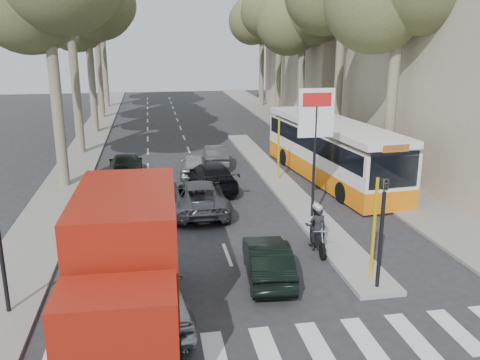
% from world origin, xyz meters
% --- Properties ---
extents(ground, '(120.00, 120.00, 0.00)m').
position_xyz_m(ground, '(0.00, 0.00, 0.00)').
color(ground, '#28282B').
rests_on(ground, ground).
extents(sidewalk_right, '(3.20, 70.00, 0.12)m').
position_xyz_m(sidewalk_right, '(8.60, 25.00, 0.06)').
color(sidewalk_right, gray).
rests_on(sidewalk_right, ground).
extents(median_left, '(2.40, 64.00, 0.12)m').
position_xyz_m(median_left, '(-8.00, 28.00, 0.06)').
color(median_left, gray).
rests_on(median_left, ground).
extents(traffic_island, '(1.50, 26.00, 0.16)m').
position_xyz_m(traffic_island, '(3.25, 11.00, 0.08)').
color(traffic_island, gray).
rests_on(traffic_island, ground).
extents(building_far, '(11.00, 20.00, 16.00)m').
position_xyz_m(building_far, '(15.50, 34.00, 8.00)').
color(building_far, '#B7A88E').
rests_on(building_far, ground).
extents(billboard, '(1.50, 12.10, 5.60)m').
position_xyz_m(billboard, '(3.25, 5.00, 3.70)').
color(billboard, yellow).
rests_on(billboard, ground).
extents(traffic_light_island, '(0.16, 0.41, 3.60)m').
position_xyz_m(traffic_light_island, '(3.25, -1.50, 2.49)').
color(traffic_light_island, black).
rests_on(traffic_light_island, ground).
extents(tree_l_c, '(7.40, 7.20, 13.71)m').
position_xyz_m(tree_l_c, '(-7.77, 28.11, 10.04)').
color(tree_l_c, '#6B604C').
rests_on(tree_l_c, ground).
extents(tree_l_e, '(7.40, 7.20, 14.49)m').
position_xyz_m(tree_l_e, '(-7.97, 44.11, 10.73)').
color(tree_l_e, '#6B604C').
rests_on(tree_l_e, ground).
extents(tree_r_c, '(7.40, 7.20, 13.32)m').
position_xyz_m(tree_r_c, '(9.03, 26.11, 9.69)').
color(tree_r_c, '#6B604C').
rests_on(tree_r_c, ground).
extents(tree_r_e, '(7.40, 7.20, 14.10)m').
position_xyz_m(tree_r_e, '(9.23, 42.11, 10.38)').
color(tree_r_e, '#6B604C').
rests_on(tree_r_e, ground).
extents(silver_hatchback, '(2.18, 4.40, 1.44)m').
position_xyz_m(silver_hatchback, '(-3.50, -2.00, 0.72)').
color(silver_hatchback, '#AEB2B6').
rests_on(silver_hatchback, ground).
extents(dark_hatchback, '(1.70, 3.96, 1.27)m').
position_xyz_m(dark_hatchback, '(0.11, -0.04, 0.63)').
color(dark_hatchback, black).
rests_on(dark_hatchback, ground).
extents(queue_car_a, '(2.42, 5.14, 1.42)m').
position_xyz_m(queue_car_a, '(-1.44, 6.96, 0.71)').
color(queue_car_a, '#494B51').
rests_on(queue_car_a, ground).
extents(queue_car_b, '(2.55, 5.05, 1.41)m').
position_xyz_m(queue_car_b, '(-0.50, 10.22, 0.70)').
color(queue_car_b, black).
rests_on(queue_car_b, ground).
extents(queue_car_c, '(1.95, 3.93, 1.29)m').
position_xyz_m(queue_car_c, '(-1.10, 13.00, 0.64)').
color(queue_car_c, '#ABADB3').
rests_on(queue_car_c, ground).
extents(queue_car_d, '(1.62, 4.00, 1.29)m').
position_xyz_m(queue_car_d, '(0.40, 15.14, 0.65)').
color(queue_car_d, '#4C5054').
rests_on(queue_car_d, ground).
extents(queue_car_e, '(2.05, 4.64, 1.32)m').
position_xyz_m(queue_car_e, '(-4.88, 13.49, 0.66)').
color(queue_car_e, black).
rests_on(queue_car_e, ground).
extents(red_truck, '(2.80, 6.90, 3.64)m').
position_xyz_m(red_truck, '(-4.19, -2.27, 1.93)').
color(red_truck, black).
rests_on(red_truck, ground).
extents(city_bus, '(3.94, 12.61, 3.27)m').
position_xyz_m(city_bus, '(6.20, 11.05, 1.72)').
color(city_bus, orange).
rests_on(city_bus, ground).
extents(motorcycle, '(0.79, 2.12, 1.80)m').
position_xyz_m(motorcycle, '(2.42, 1.96, 0.82)').
color(motorcycle, black).
rests_on(motorcycle, ground).
extents(pedestrian_near, '(1.05, 1.06, 1.71)m').
position_xyz_m(pedestrian_near, '(7.20, 7.79, 0.97)').
color(pedestrian_near, '#3B314A').
rests_on(pedestrian_near, sidewalk_right).
extents(pedestrian_far, '(1.24, 0.67, 1.82)m').
position_xyz_m(pedestrian_far, '(10.00, 12.92, 1.03)').
color(pedestrian_far, brown).
rests_on(pedestrian_far, sidewalk_right).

